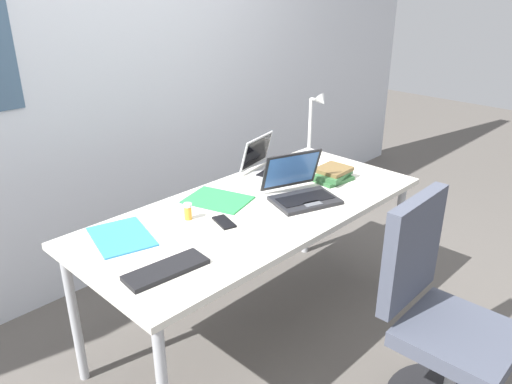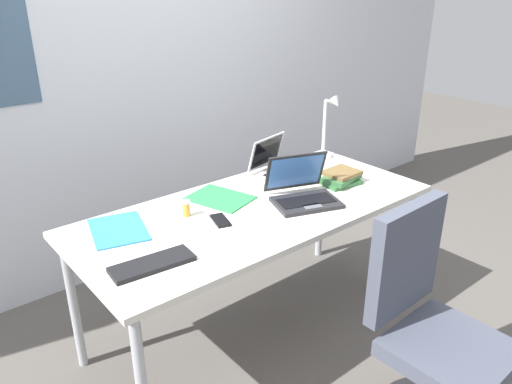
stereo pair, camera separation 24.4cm
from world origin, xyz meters
The scene contains 14 objects.
ground_plane centered at (0.00, 0.00, 0.00)m, with size 12.00×12.00×0.00m, color #56514C.
wall_back centered at (0.00, 1.10, 1.30)m, with size 6.00×0.13×2.60m.
desk centered at (0.00, 0.00, 0.68)m, with size 1.80×0.80×0.74m.
desk_lamp centered at (0.80, 0.28, 0.94)m, with size 0.12×0.18×0.40m.
laptop_back_left centered at (0.23, -0.10, 0.79)m, with size 0.40×0.39×0.23m.
laptop_back_right centered at (0.39, 0.27, 0.78)m, with size 0.33×0.30×0.21m.
external_keyboard centered at (-0.66, -0.16, 0.75)m, with size 0.33×0.12×0.02m, color black.
computer_mouse centered at (0.65, 0.23, 0.76)m, with size 0.06×0.10×0.03m, color black.
cell_phone centered at (-0.23, -0.02, 0.74)m, with size 0.06×0.14×0.01m, color black.
pill_bottle centered at (-0.32, 0.13, 0.78)m, with size 0.04×0.04×0.08m.
book_stack centered at (0.55, -0.06, 0.77)m, with size 0.23×0.18×0.07m.
paper_folder_mid_desk centered at (-0.08, 0.19, 0.74)m, with size 0.23×0.31×0.01m, color green.
paper_folder_center centered at (-0.63, 0.20, 0.74)m, with size 0.23×0.31×0.01m, color #338CC6.
office_chair centered at (0.17, -0.92, 0.40)m, with size 0.52×0.55×0.97m.
Camera 2 is at (-1.43, -1.73, 1.80)m, focal length 35.34 mm.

